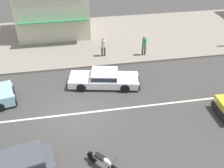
# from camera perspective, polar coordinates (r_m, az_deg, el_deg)

# --- Properties ---
(ground_plane) EXTENTS (160.00, 160.00, 0.00)m
(ground_plane) POSITION_cam_1_polar(r_m,az_deg,el_deg) (15.50, -7.64, -6.42)
(ground_plane) COLOR #423F3D
(lane_centre_stripe) EXTENTS (50.40, 0.14, 0.01)m
(lane_centre_stripe) POSITION_cam_1_polar(r_m,az_deg,el_deg) (15.50, -7.64, -6.41)
(lane_centre_stripe) COLOR silver
(lane_centre_stripe) RESTS_ON ground
(kerb_strip) EXTENTS (68.00, 10.00, 0.15)m
(kerb_strip) POSITION_cam_1_polar(r_m,az_deg,el_deg) (23.99, -9.20, 9.45)
(kerb_strip) COLOR gray
(kerb_strip) RESTS_ON ground
(sedan_white_0) EXTENTS (4.89, 2.50, 1.06)m
(sedan_white_0) POSITION_cam_1_polar(r_m,az_deg,el_deg) (17.39, -1.69, 1.22)
(sedan_white_0) COLOR white
(sedan_white_0) RESTS_ON ground
(hatchback_dark_grey_3) EXTENTS (3.82, 2.29, 1.10)m
(hatchback_dark_grey_3) POSITION_cam_1_polar(r_m,az_deg,el_deg) (12.78, -19.99, -16.38)
(hatchback_dark_grey_3) COLOR #47494F
(hatchback_dark_grey_3) RESTS_ON ground
(motorcycle_0) EXTENTS (1.31, 1.36, 0.80)m
(motorcycle_0) POSITION_cam_1_polar(r_m,az_deg,el_deg) (12.44, -2.00, -16.48)
(motorcycle_0) COLOR black
(motorcycle_0) RESTS_ON ground
(pedestrian_near_clock) EXTENTS (0.34, 0.34, 1.57)m
(pedestrian_near_clock) POSITION_cam_1_polar(r_m,az_deg,el_deg) (20.49, -1.92, 8.42)
(pedestrian_near_clock) COLOR #4C4238
(pedestrian_near_clock) RESTS_ON kerb_strip
(pedestrian_mid_kerb) EXTENTS (0.34, 0.34, 1.64)m
(pedestrian_mid_kerb) POSITION_cam_1_polar(r_m,az_deg,el_deg) (20.75, 7.04, 8.65)
(pedestrian_mid_kerb) COLOR #4C4238
(pedestrian_mid_kerb) RESTS_ON kerb_strip
(shopfront_mid_block) EXTENTS (6.25, 5.44, 4.77)m
(shopfront_mid_block) POSITION_cam_1_polar(r_m,az_deg,el_deg) (24.76, -12.79, 16.02)
(shopfront_mid_block) COLOR beige
(shopfront_mid_block) RESTS_ON kerb_strip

